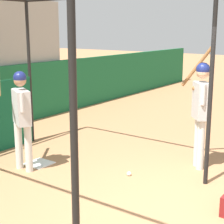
{
  "coord_description": "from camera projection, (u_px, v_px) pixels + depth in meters",
  "views": [
    {
      "loc": [
        -4.28,
        -1.98,
        2.49
      ],
      "look_at": [
        0.9,
        1.73,
        1.05
      ],
      "focal_mm": 60.0,
      "sensor_mm": 36.0,
      "label": 1
    }
  ],
  "objects": [
    {
      "name": "player_batter",
      "position": [
        21.0,
        111.0,
        6.47
      ],
      "size": [
        0.61,
        0.99,
        1.93
      ],
      "rotation": [
        0.0,
        0.0,
        1.08
      ],
      "color": "silver",
      "rests_on": "ground"
    },
    {
      "name": "baseball",
      "position": [
        129.0,
        174.0,
        6.42
      ],
      "size": [
        0.07,
        0.07,
        0.07
      ],
      "color": "white",
      "rests_on": "ground"
    },
    {
      "name": "player_waiting",
      "position": [
        201.0,
        104.0,
        6.57
      ],
      "size": [
        0.62,
        0.72,
        2.2
      ],
      "rotation": [
        0.0,
        0.0,
        0.7
      ],
      "color": "silver",
      "rests_on": "ground"
    },
    {
      "name": "ground_plane",
      "position": [
        177.0,
        215.0,
        5.07
      ],
      "size": [
        60.0,
        60.0,
        0.0
      ],
      "primitive_type": "plane",
      "color": "#A8754C"
    },
    {
      "name": "home_plate",
      "position": [
        39.0,
        163.0,
        6.98
      ],
      "size": [
        0.44,
        0.44,
        0.02
      ],
      "color": "white",
      "rests_on": "ground"
    }
  ]
}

